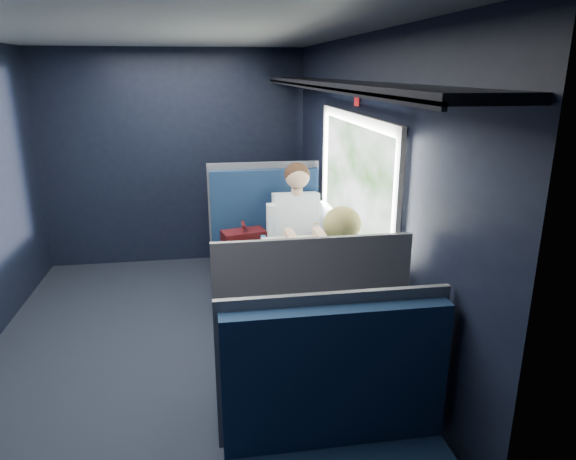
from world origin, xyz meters
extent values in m
cube|color=black|center=(0.00, 0.00, -0.01)|extent=(2.80, 4.20, 0.01)
cube|color=black|center=(1.45, 0.00, 1.15)|extent=(0.10, 4.20, 2.30)
cube|color=black|center=(0.00, 2.15, 1.15)|extent=(2.80, 0.10, 2.30)
cube|color=black|center=(0.00, -2.15, 1.15)|extent=(2.80, 0.10, 2.30)
cube|color=silver|center=(0.00, 0.00, 2.35)|extent=(2.80, 4.20, 0.10)
cube|color=silver|center=(1.38, 0.00, 1.74)|extent=(0.03, 1.84, 0.07)
cube|color=silver|center=(1.38, 0.00, 0.90)|extent=(0.03, 1.84, 0.07)
cube|color=silver|center=(1.38, -0.89, 1.32)|extent=(0.03, 0.07, 0.78)
cube|color=silver|center=(1.38, 0.89, 1.32)|extent=(0.03, 0.07, 0.78)
cube|color=black|center=(1.22, 0.00, 1.98)|extent=(0.36, 4.10, 0.04)
cube|color=black|center=(1.05, 0.00, 1.96)|extent=(0.02, 4.10, 0.03)
cube|color=red|center=(1.38, 0.00, 1.89)|extent=(0.01, 0.10, 0.12)
cylinder|color=#54565E|center=(0.88, 0.00, 0.35)|extent=(0.08, 0.08, 0.70)
cube|color=silver|center=(1.06, 0.00, 0.72)|extent=(0.62, 1.00, 0.04)
cube|color=#0D1E3B|center=(0.85, 0.78, 0.23)|extent=(1.00, 0.50, 0.45)
cube|color=#0D1E3B|center=(0.85, 1.08, 0.82)|extent=(1.00, 0.10, 0.75)
cube|color=#54565E|center=(0.85, 1.14, 0.85)|extent=(1.04, 0.03, 0.82)
cube|color=#54565E|center=(0.85, 0.73, 0.55)|extent=(0.06, 0.40, 0.20)
cube|color=#450E11|center=(0.63, 0.79, 0.58)|extent=(0.41, 0.28, 0.26)
cylinder|color=#450E11|center=(0.63, 0.79, 0.77)|extent=(0.07, 0.16, 0.03)
cylinder|color=silver|center=(0.78, 0.62, 0.56)|extent=(0.08, 0.08, 0.22)
cylinder|color=blue|center=(0.78, 0.62, 0.69)|extent=(0.04, 0.04, 0.05)
cube|color=#0D1E3B|center=(0.85, -0.78, 0.23)|extent=(1.00, 0.50, 0.45)
cube|color=#0D1E3B|center=(0.85, -1.08, 0.82)|extent=(1.00, 0.10, 0.75)
cube|color=#54565E|center=(0.85, -1.14, 0.85)|extent=(1.04, 0.03, 0.82)
cube|color=#54565E|center=(0.85, -0.73, 0.55)|extent=(0.06, 0.40, 0.20)
cube|color=#0D1E3B|center=(0.85, 1.88, 0.23)|extent=(1.00, 0.40, 0.45)
cube|color=#0D1E3B|center=(0.85, 1.64, 0.78)|extent=(1.00, 0.10, 0.66)
cube|color=#54565E|center=(0.85, 1.59, 0.80)|extent=(1.04, 0.03, 0.72)
cube|color=#0D1E3B|center=(0.85, -1.64, 0.78)|extent=(1.00, 0.10, 0.66)
cube|color=#54565E|center=(0.85, -1.59, 0.80)|extent=(1.04, 0.03, 0.72)
cube|color=black|center=(1.10, 0.64, 0.53)|extent=(0.36, 0.44, 0.16)
cube|color=black|center=(1.10, 0.44, 0.23)|extent=(0.32, 0.12, 0.45)
cube|color=white|center=(1.10, 0.80, 0.78)|extent=(0.40, 0.29, 0.53)
cylinder|color=#D8A88C|center=(1.10, 0.76, 1.06)|extent=(0.10, 0.10, 0.06)
sphere|color=#D8A88C|center=(1.10, 0.74, 1.20)|extent=(0.21, 0.21, 0.21)
sphere|color=#382114|center=(1.10, 0.76, 1.21)|extent=(0.22, 0.22, 0.22)
cube|color=white|center=(0.88, 0.76, 0.78)|extent=(0.09, 0.12, 0.34)
cube|color=white|center=(1.32, 0.76, 0.78)|extent=(0.09, 0.12, 0.34)
cube|color=black|center=(1.10, -0.64, 0.53)|extent=(0.36, 0.44, 0.16)
cube|color=black|center=(1.10, -0.44, 0.23)|extent=(0.32, 0.12, 0.45)
cube|color=black|center=(1.10, -0.80, 0.78)|extent=(0.40, 0.29, 0.53)
cylinder|color=#D8A88C|center=(1.10, -0.76, 1.06)|extent=(0.10, 0.10, 0.06)
sphere|color=#D8A88C|center=(1.10, -0.74, 1.20)|extent=(0.21, 0.21, 0.21)
sphere|color=tan|center=(1.10, -0.76, 1.21)|extent=(0.22, 0.22, 0.22)
cube|color=black|center=(0.88, -0.76, 0.78)|extent=(0.09, 0.12, 0.34)
cube|color=black|center=(1.32, -0.76, 0.78)|extent=(0.09, 0.12, 0.34)
cube|color=tan|center=(1.10, -0.86, 0.90)|extent=(0.26, 0.07, 0.36)
cube|color=white|center=(1.07, -0.10, 0.74)|extent=(0.78, 0.93, 0.01)
cube|color=silver|center=(1.22, 0.07, 0.75)|extent=(0.24, 0.32, 0.01)
cube|color=silver|center=(1.34, 0.07, 0.87)|extent=(0.02, 0.32, 0.22)
cube|color=black|center=(1.33, 0.07, 0.87)|extent=(0.01, 0.28, 0.18)
cylinder|color=silver|center=(1.33, 0.32, 0.84)|extent=(0.07, 0.07, 0.19)
cylinder|color=blue|center=(1.33, 0.32, 0.95)|extent=(0.04, 0.04, 0.04)
cylinder|color=white|center=(1.33, 0.44, 0.79)|extent=(0.08, 0.08, 0.10)
camera|label=1|loc=(0.34, -3.54, 2.06)|focal=32.00mm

